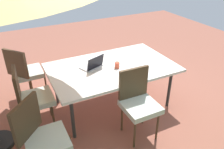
{
  "coord_description": "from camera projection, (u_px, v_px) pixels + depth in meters",
  "views": [
    {
      "loc": [
        1.42,
        2.83,
        2.37
      ],
      "look_at": [
        0.0,
        0.0,
        0.59
      ],
      "focal_mm": 36.3,
      "sensor_mm": 36.0,
      "label": 1
    }
  ],
  "objects": [
    {
      "name": "chair_northeast",
      "position": [
        41.0,
        136.0,
        2.5
      ],
      "size": [
        0.59,
        0.59,
        0.98
      ],
      "rotation": [
        0.0,
        0.0,
        3.96
      ],
      "color": "silver",
      "rests_on": "ground_plane"
    },
    {
      "name": "cup",
      "position": [
        117.0,
        65.0,
        3.49
      ],
      "size": [
        0.08,
        0.08,
        0.1
      ],
      "primitive_type": "cylinder",
      "color": "#CC4C33",
      "rests_on": "dining_table"
    },
    {
      "name": "dining_table",
      "position": [
        112.0,
        69.0,
        3.58
      ],
      "size": [
        1.95,
        1.21,
        0.73
      ],
      "color": "white",
      "rests_on": "ground_plane"
    },
    {
      "name": "laptop",
      "position": [
        93.0,
        65.0,
        3.49
      ],
      "size": [
        0.39,
        0.34,
        0.21
      ],
      "rotation": [
        0.0,
        0.0,
        0.37
      ],
      "color": "#B7B7BC",
      "rests_on": "dining_table"
    },
    {
      "name": "ground_plane",
      "position": [
        112.0,
        104.0,
        3.92
      ],
      "size": [
        10.0,
        10.0,
        0.02
      ],
      "primitive_type": "cube",
      "color": "#935442"
    },
    {
      "name": "chair_north",
      "position": [
        138.0,
        101.0,
        3.07
      ],
      "size": [
        0.46,
        0.46,
        0.98
      ],
      "rotation": [
        0.0,
        0.0,
        3.12
      ],
      "color": "silver",
      "rests_on": "ground_plane"
    },
    {
      "name": "chair_east",
      "position": [
        31.0,
        96.0,
        3.16
      ],
      "size": [
        0.48,
        0.47,
        0.98
      ],
      "rotation": [
        0.0,
        0.0,
        4.63
      ],
      "color": "silver",
      "rests_on": "ground_plane"
    },
    {
      "name": "chair_southeast",
      "position": [
        25.0,
        71.0,
        3.81
      ],
      "size": [
        0.58,
        0.58,
        0.98
      ],
      "rotation": [
        0.0,
        0.0,
        5.39
      ],
      "color": "silver",
      "rests_on": "ground_plane"
    }
  ]
}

